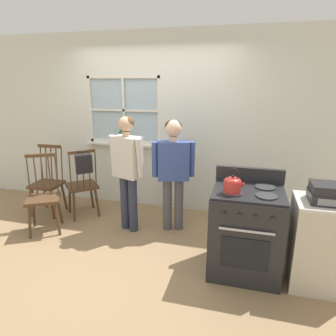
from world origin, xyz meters
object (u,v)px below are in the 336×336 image
at_px(chair_near_wall, 48,184).
at_px(stereo, 329,194).
at_px(chair_by_window, 82,186).
at_px(chair_center_cluster, 43,198).
at_px(person_teen_center, 173,164).
at_px(potted_plant, 121,138).
at_px(kettle, 232,184).
at_px(stove, 246,231).
at_px(side_counter, 320,244).
at_px(handbag, 84,163).
at_px(person_elderly_left, 127,164).

bearing_deg(chair_near_wall, stereo, -14.46).
distance_m(chair_by_window, chair_center_cluster, 0.62).
distance_m(chair_near_wall, person_teen_center, 2.04).
relative_size(potted_plant, stereo, 0.81).
distance_m(chair_center_cluster, kettle, 2.57).
bearing_deg(stove, person_teen_center, 143.37).
distance_m(stove, side_counter, 0.72).
height_order(stove, handbag, stove).
distance_m(person_teen_center, handbag, 1.27).
bearing_deg(kettle, chair_by_window, 157.37).
bearing_deg(handbag, kettle, -20.14).
xyz_separation_m(handbag, side_counter, (2.94, -0.67, -0.43)).
bearing_deg(chair_near_wall, chair_center_cluster, -60.99).
distance_m(stove, stereo, 0.88).
height_order(chair_by_window, person_teen_center, person_teen_center).
height_order(chair_by_window, potted_plant, potted_plant).
distance_m(chair_center_cluster, handbag, 0.70).
xyz_separation_m(chair_by_window, chair_near_wall, (-0.56, -0.05, 0.00)).
distance_m(person_elderly_left, kettle, 1.55).
distance_m(chair_near_wall, stereo, 3.79).
relative_size(chair_by_window, person_elderly_left, 0.67).
bearing_deg(person_elderly_left, side_counter, 4.72).
relative_size(handbag, side_counter, 0.34).
distance_m(chair_near_wall, handbag, 0.84).
xyz_separation_m(chair_by_window, chair_center_cluster, (-0.26, -0.56, 0.00)).
bearing_deg(person_teen_center, chair_center_cluster, 179.21).
bearing_deg(chair_by_window, stereo, 121.25).
relative_size(chair_near_wall, person_teen_center, 0.69).
xyz_separation_m(stove, handbag, (-2.23, 0.63, 0.41)).
distance_m(chair_near_wall, kettle, 2.98).
relative_size(chair_by_window, potted_plant, 3.80).
xyz_separation_m(chair_by_window, side_counter, (3.10, -0.84, -0.02)).
height_order(stove, potted_plant, potted_plant).
distance_m(chair_near_wall, side_counter, 3.75).
relative_size(chair_by_window, chair_near_wall, 1.00).
relative_size(chair_by_window, person_teen_center, 0.69).
bearing_deg(side_counter, chair_near_wall, 167.79).
height_order(handbag, side_counter, handbag).
height_order(stove, stereo, stove).
height_order(chair_center_cluster, stereo, stereo).
xyz_separation_m(person_teen_center, stereo, (1.68, -0.79, 0.06)).
bearing_deg(person_teen_center, handbag, 167.42).
distance_m(handbag, stereo, 3.03).
height_order(chair_near_wall, stove, stove).
bearing_deg(chair_center_cluster, stove, -34.35).
bearing_deg(person_elderly_left, chair_by_window, -175.81).
height_order(kettle, potted_plant, potted_plant).
bearing_deg(potted_plant, chair_center_cluster, -120.42).
relative_size(stove, potted_plant, 3.91).
xyz_separation_m(person_elderly_left, handbag, (-0.68, 0.06, -0.05)).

